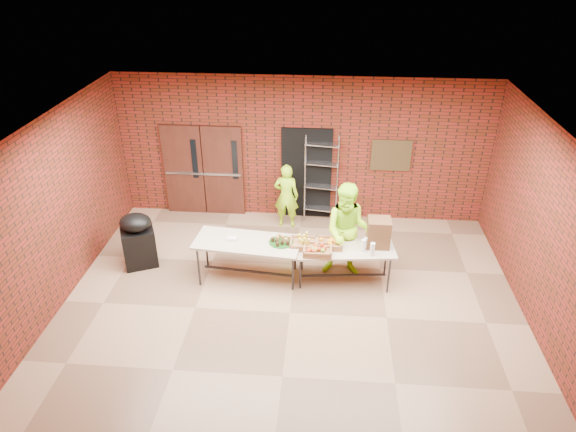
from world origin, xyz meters
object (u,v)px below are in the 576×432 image
object	(u,v)px
coffee_dispenser	(379,233)
volunteer_woman	(286,196)
table_right	(345,250)
volunteer_man	(348,231)
wire_rack	(321,180)
table_left	(247,244)
covered_grill	(138,240)

from	to	relation	value
coffee_dispenser	volunteer_woman	world-z (taller)	volunteer_woman
table_right	volunteer_man	bearing A→B (deg)	73.17
volunteer_man	table_right	bearing A→B (deg)	-96.75
volunteer_woman	volunteer_man	distance (m)	2.15
wire_rack	volunteer_woman	distance (m)	0.85
volunteer_man	table_left	bearing A→B (deg)	-167.26
table_left	covered_grill	world-z (taller)	covered_grill
volunteer_man	wire_rack	bearing A→B (deg)	109.03
table_right	volunteer_woman	distance (m)	2.32
wire_rack	volunteer_woman	size ratio (longest dim) A/B	1.35
table_left	coffee_dispenser	xyz separation A→B (m)	(2.37, 0.15, 0.27)
coffee_dispenser	volunteer_man	size ratio (longest dim) A/B	0.29
table_left	volunteer_man	bearing A→B (deg)	14.49
volunteer_woman	table_left	bearing A→B (deg)	77.56
volunteer_woman	volunteer_man	xyz separation A→B (m)	(1.28, -1.71, 0.20)
wire_rack	coffee_dispenser	bearing A→B (deg)	-55.06
covered_grill	coffee_dispenser	bearing A→B (deg)	-25.43
table_left	coffee_dispenser	world-z (taller)	coffee_dispenser
table_right	coffee_dispenser	size ratio (longest dim) A/B	3.43
table_right	volunteer_man	size ratio (longest dim) A/B	0.99
wire_rack	table_right	bearing A→B (deg)	-69.30
wire_rack	table_left	bearing A→B (deg)	-110.30
table_left	table_right	distance (m)	1.79
volunteer_man	covered_grill	bearing A→B (deg)	-175.65
wire_rack	table_right	world-z (taller)	wire_rack
table_right	wire_rack	bearing A→B (deg)	96.25
covered_grill	table_right	bearing A→B (deg)	-27.48
table_left	volunteer_man	xyz separation A→B (m)	(1.83, 0.28, 0.21)
covered_grill	volunteer_woman	world-z (taller)	volunteer_woman
table_right	coffee_dispenser	distance (m)	0.68
table_left	volunteer_woman	xyz separation A→B (m)	(0.55, 1.99, 0.00)
table_right	volunteer_woman	size ratio (longest dim) A/B	1.26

